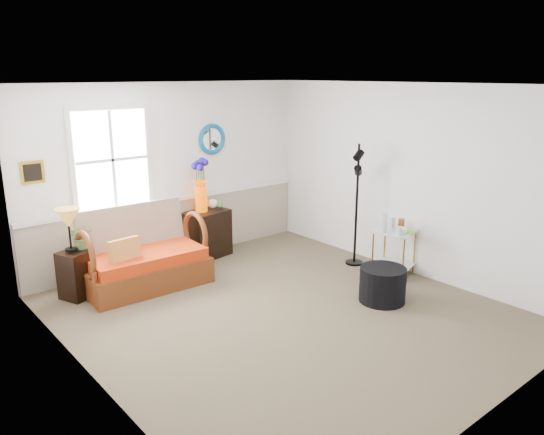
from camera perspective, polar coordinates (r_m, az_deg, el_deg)
floor at (r=6.31m, az=1.33°, el=-10.23°), size 4.50×5.00×0.01m
ceiling at (r=5.69m, az=1.49°, el=14.10°), size 4.50×5.00×0.01m
walls at (r=5.87m, az=1.41°, el=1.30°), size 4.51×5.01×2.60m
wainscot at (r=8.05m, az=-10.37°, el=-1.31°), size 4.46×0.02×0.90m
chair_rail at (r=7.93m, az=-10.49°, el=1.93°), size 4.46×0.04×0.06m
window at (r=7.41m, az=-16.83°, el=5.97°), size 1.14×0.06×1.44m
picture at (r=7.09m, az=-24.39°, el=4.45°), size 0.28×0.03×0.28m
mirror at (r=8.15m, az=-6.50°, el=8.38°), size 0.47×0.07×0.47m
loveseat at (r=7.09m, az=-13.65°, el=-3.25°), size 1.61×0.96×1.03m
throw_pillow at (r=6.84m, az=-15.48°, el=-3.87°), size 0.41×0.14×0.40m
lamp_stand at (r=7.04m, az=-20.29°, el=-5.79°), size 0.44×0.44×0.60m
table_lamp at (r=6.87m, az=-20.98°, el=-1.30°), size 0.36×0.36×0.55m
potted_plant at (r=6.99m, az=-19.82°, el=-2.17°), size 0.33×0.36×0.26m
cabinet at (r=8.10m, az=-7.01°, el=-1.76°), size 0.73×0.53×0.71m
flower_vase at (r=7.92m, az=-7.67°, el=3.40°), size 0.25×0.25×0.78m
side_table at (r=7.49m, az=12.95°, el=-3.73°), size 0.64×0.64×0.65m
tabletop_items at (r=7.31m, az=13.10°, el=-0.44°), size 0.57×0.57×0.27m
floor_lamp at (r=7.68m, az=9.09°, el=1.30°), size 0.29×0.29×1.77m
ottoman at (r=6.67m, az=11.80°, el=-7.07°), size 0.70×0.70×0.43m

